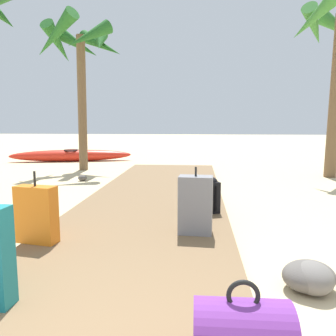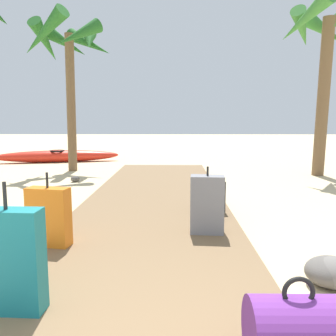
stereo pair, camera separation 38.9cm
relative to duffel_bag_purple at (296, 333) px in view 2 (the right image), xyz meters
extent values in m
plane|color=#D1BA8C|center=(-0.92, 2.68, -0.27)|extent=(60.00, 60.00, 0.00)
cube|color=brown|center=(-0.92, 3.59, -0.23)|extent=(2.19, 9.11, 0.08)
cylinder|color=#6B2D84|center=(0.00, 0.00, 0.00)|extent=(0.48, 0.38, 0.37)
torus|color=black|center=(0.00, 0.00, 0.21)|extent=(0.16, 0.03, 0.16)
cube|color=black|center=(-0.09, 3.06, 0.02)|extent=(0.35, 0.32, 0.42)
ellipsoid|color=black|center=(-0.09, 3.06, 0.24)|extent=(0.34, 0.30, 0.15)
cylinder|color=black|center=(-0.12, 2.93, 0.02)|extent=(0.05, 0.05, 0.34)
cylinder|color=black|center=(0.02, 2.98, 0.02)|extent=(0.05, 0.05, 0.34)
cube|color=#197A7F|center=(-1.68, 0.50, 0.15)|extent=(0.45, 0.18, 0.69)
cylinder|color=black|center=(-1.68, 0.50, 0.59)|extent=(0.02, 0.02, 0.18)
cube|color=orange|center=(-1.86, 1.72, 0.10)|extent=(0.45, 0.24, 0.59)
cylinder|color=black|center=(-1.86, 1.72, 0.48)|extent=(0.02, 0.02, 0.15)
cube|color=slate|center=(-0.25, 2.15, 0.13)|extent=(0.38, 0.25, 0.64)
cylinder|color=black|center=(-0.25, 2.15, 0.51)|extent=(0.02, 0.02, 0.10)
cylinder|color=brown|center=(-3.32, 7.57, 1.51)|extent=(0.23, 0.32, 3.55)
cone|color=#236023|center=(-2.81, 7.67, 3.12)|extent=(0.56, 1.12, 0.84)
cone|color=#236023|center=(-2.94, 8.24, 3.15)|extent=(1.52, 1.07, 0.97)
cone|color=#236023|center=(-3.54, 8.08, 3.13)|extent=(1.20, 0.78, 0.85)
cone|color=#236023|center=(-3.95, 7.67, 3.09)|extent=(0.56, 1.28, 1.06)
cone|color=#236023|center=(-3.71, 6.89, 3.11)|extent=(1.50, 1.06, 1.13)
cone|color=#236023|center=(-2.94, 7.10, 3.13)|extent=(1.19, 1.06, 0.91)
cylinder|color=brown|center=(2.90, 6.76, 1.57)|extent=(0.28, 0.42, 3.68)
cone|color=#387A33|center=(3.09, 7.24, 3.21)|extent=(1.10, 0.71, 0.91)
cone|color=#387A33|center=(2.43, 7.07, 3.23)|extent=(0.92, 1.14, 0.91)
cone|color=#387A33|center=(2.25, 6.45, 3.27)|extent=(0.96, 1.48, 0.94)
ellipsoid|color=red|center=(-4.38, 9.45, -0.08)|extent=(3.93, 1.50, 0.38)
torus|color=black|center=(-4.38, 9.45, 0.09)|extent=(0.60, 0.60, 0.05)
ellipsoid|color=#5B5651|center=(0.65, 1.07, -0.16)|extent=(0.58, 0.57, 0.23)
ellipsoid|color=#5B5651|center=(-2.77, 5.80, -0.20)|extent=(0.24, 0.22, 0.13)
ellipsoid|color=slate|center=(0.67, 1.03, -0.15)|extent=(0.33, 0.38, 0.24)
camera|label=1|loc=(-0.23, -1.60, 1.05)|focal=37.12mm
camera|label=2|loc=(-0.62, -1.62, 1.05)|focal=37.12mm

